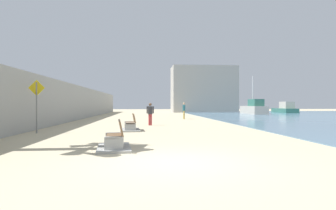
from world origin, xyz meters
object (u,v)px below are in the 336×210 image
Objects in this scene: pedestrian_sign at (37,100)px; bench_far at (130,126)px; bench_near at (115,142)px; person_walking at (150,112)px; boat_far_left at (254,108)px; boat_distant at (285,109)px; person_standing at (184,109)px.

bench_far is at bearing 13.69° from pedestrian_sign.
person_walking reaches higher than bench_near.
pedestrian_sign reaches higher than bench_near.
person_walking is 0.58× the size of pedestrian_sign.
bench_near is 1.01× the size of bench_far.
boat_distant is (8.02, 6.11, -0.16)m from boat_far_left.
pedestrian_sign is at bearing -139.98° from person_walking.
bench_near is at bearing -97.48° from person_walking.
bench_far is 0.32× the size of boat_distant.
person_standing is 0.25× the size of boat_distant.
boat_far_left is at bearing 61.35° from bench_near.
boat_far_left is at bearing 50.03° from pedestrian_sign.
person_standing is (4.81, 12.26, 0.76)m from bench_far.
boat_far_left reaches higher than person_standing.
boat_distant is (24.07, 27.39, -0.21)m from person_walking.
bench_far is 0.33× the size of boat_far_left.
person_standing is 27.94m from boat_distant.
person_standing is (5.00, 19.02, 0.76)m from bench_near.
boat_far_left is at bearing 46.07° from person_standing.
bench_near is 19.68m from person_standing.
person_standing is at bearing 68.57° from bench_far.
person_walking is at bearing -113.30° from person_standing.
boat_far_left is 10.09m from boat_distant.
bench_near is at bearing -123.80° from boat_distant.
pedestrian_sign is (-22.09, -26.36, 0.87)m from boat_far_left.
bench_far is at bearing -107.27° from person_walking.
boat_far_left is (17.44, 31.93, 0.64)m from bench_near.
pedestrian_sign is (-6.05, -5.08, 0.81)m from person_walking.
person_walking is 0.95× the size of person_standing.
boat_distant is (20.47, 19.02, -0.27)m from person_standing.
bench_far is (0.19, 6.75, 0.00)m from bench_near.
person_standing is at bearing 66.70° from person_walking.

